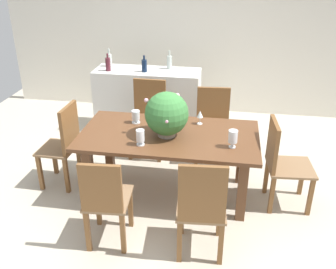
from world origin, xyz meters
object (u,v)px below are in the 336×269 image
Objects in this scene: chair_far_right at (213,120)px; chair_foot_end at (281,160)px; crystal_vase_left at (136,116)px; wine_bottle_tall at (144,65)px; chair_far_left at (149,114)px; kitchen_counter at (148,101)px; wine_glass at (200,115)px; crystal_vase_right at (140,136)px; chair_near_right at (202,206)px; wine_bottle_amber at (169,62)px; wine_bottle_green at (108,64)px; flower_centerpiece at (167,114)px; dining_table at (169,143)px; wine_bottle_clear at (109,60)px; chair_near_left at (105,199)px; chair_head_end at (64,142)px; crystal_vase_center_near at (233,137)px.

chair_foot_end is at bearing -55.00° from chair_far_right.
wine_bottle_tall reaches higher than crystal_vase_left.
chair_far_left reaches higher than crystal_vase_left.
chair_foot_end is at bearing -42.93° from kitchen_counter.
crystal_vase_left is at bearing -173.15° from wine_glass.
chair_near_right is at bearing -44.14° from crystal_vase_right.
kitchen_counter is 0.67m from wine_bottle_amber.
wine_bottle_amber is at bearing 81.22° from chair_far_left.
wine_bottle_green is (-1.46, 1.24, 0.18)m from wine_glass.
chair_near_right is 2.10× the size of flower_centerpiece.
chair_foot_end is 1.52m from crystal_vase_right.
wine_bottle_amber is at bearing 98.25° from flower_centerpiece.
dining_table is 7.09× the size of wine_bottle_amber.
wine_bottle_clear is (-1.65, 2.76, 0.49)m from chair_near_right.
crystal_vase_right is 2.08m from wine_bottle_green.
chair_far_left is 1.91m from chair_foot_end.
wine_bottle_amber is 1.01× the size of wine_bottle_clear.
wine_glass is at bearing -124.03° from chair_near_left.
chair_near_left is 1.23m from crystal_vase_left.
chair_near_left is 2.64m from kitchen_counter.
chair_near_left and kitchen_counter have the same top height.
chair_far_right is at bearing -118.26° from chair_near_left.
chair_foot_end is 1.02m from wine_glass.
chair_near_right is 3.99× the size of wine_bottle_green.
chair_head_end is 1.03× the size of chair_foot_end.
kitchen_counter is 0.84m from wine_bottle_clear.
crystal_vase_center_near is 2.23m from wine_bottle_tall.
wine_bottle_tall is at bearing -89.93° from chair_near_left.
wine_glass is at bearing 46.15° from dining_table.
wine_bottle_tall reaches higher than dining_table.
wine_glass is at bearing -39.98° from chair_far_left.
wine_glass is 1.68m from kitchen_counter.
wine_bottle_amber is at bearing 0.76° from wine_bottle_clear.
chair_near_right is at bearing -68.51° from kitchen_counter.
chair_far_left is at bearing -76.89° from kitchen_counter.
flower_centerpiece is 2.91× the size of crystal_vase_right.
wine_bottle_clear reaches higher than wine_bottle_green.
wine_bottle_amber is (-0.97, 2.01, 0.18)m from crystal_vase_center_near.
wine_glass is (-0.38, 0.52, 0.00)m from crystal_vase_center_near.
crystal_vase_center_near is 2.55m from wine_bottle_green.
chair_near_right is at bearing -75.30° from wine_bottle_amber.
wine_glass is at bearing -44.32° from wine_bottle_clear.
chair_far_left is at bearing -70.04° from chair_near_right.
dining_table is at bearing 84.98° from chair_foot_end.
chair_head_end is 1.06× the size of chair_near_left.
chair_head_end is at bearing -168.13° from wine_glass.
chair_far_right is 0.73m from wine_glass.
flower_centerpiece is 1.75m from wine_bottle_tall.
flower_centerpiece is (-0.46, 0.93, 0.44)m from chair_near_right.
flower_centerpiece is 3.00× the size of wine_glass.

